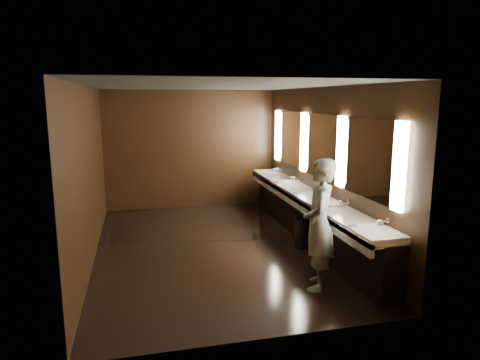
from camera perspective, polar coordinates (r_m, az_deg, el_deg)
floor at (r=7.66m, az=-3.53°, el=-9.02°), size 6.00×6.00×0.00m
ceiling at (r=7.21m, az=-3.79°, el=12.41°), size 4.00×6.00×0.02m
wall_back at (r=10.25m, az=-6.58°, el=4.03°), size 4.00×0.02×2.80m
wall_front at (r=4.45m, az=3.09°, el=-4.79°), size 4.00×0.02×2.80m
wall_left at (r=7.24m, az=-19.44°, el=0.68°), size 0.02×6.00×2.80m
wall_right at (r=7.89m, az=10.80°, el=1.90°), size 0.02×6.00×2.80m
sink_counter at (r=8.00m, az=9.21°, el=-4.56°), size 0.55×5.40×1.01m
mirror_band at (r=7.84m, az=10.76°, el=4.43°), size 0.06×5.03×1.15m
person at (r=5.95m, az=10.51°, el=-5.85°), size 0.67×0.78×1.82m
trash_bin at (r=7.69m, az=8.62°, el=-6.96°), size 0.43×0.43×0.53m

